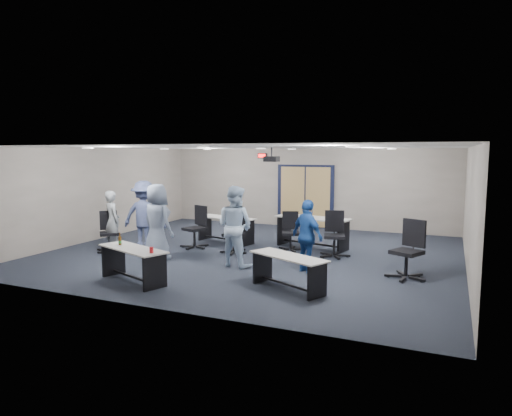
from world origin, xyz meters
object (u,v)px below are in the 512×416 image
at_px(person_lightblue, 235,226).
at_px(person_navy, 307,236).
at_px(table_front_left, 133,258).
at_px(table_back_right, 313,227).
at_px(chair_back_a, 194,227).
at_px(table_front_right, 288,266).
at_px(chair_back_c, 291,232).
at_px(chair_loose_left, 109,232).
at_px(person_plaid, 157,222).
at_px(chair_loose_right, 407,250).
at_px(person_back, 144,215).
at_px(table_back_left, 226,225).
at_px(chair_back_d, 334,234).
at_px(person_gray, 112,221).
at_px(chair_back_b, 234,233).

xyz_separation_m(person_lightblue, person_navy, (1.67, 0.12, -0.13)).
distance_m(table_front_left, table_back_right, 5.16).
bearing_deg(chair_back_a, table_front_right, -15.86).
bearing_deg(chair_back_a, table_front_left, -60.59).
bearing_deg(table_back_right, chair_back_c, -112.19).
distance_m(chair_loose_left, person_plaid, 1.70).
distance_m(table_back_right, chair_loose_right, 3.43).
relative_size(table_back_right, person_back, 1.17).
height_order(chair_loose_left, chair_loose_right, chair_loose_right).
xyz_separation_m(table_back_right, chair_loose_left, (-4.70, -2.58, -0.04)).
relative_size(person_lightblue, person_back, 1.00).
bearing_deg(table_front_right, person_lightblue, 169.08).
distance_m(table_back_left, chair_back_c, 2.11).
xyz_separation_m(table_front_left, chair_back_d, (3.17, 3.72, 0.09)).
bearing_deg(chair_loose_right, chair_back_a, -163.00).
bearing_deg(person_gray, chair_loose_right, -147.97).
xyz_separation_m(chair_back_a, chair_loose_right, (5.55, -0.91, 0.03)).
bearing_deg(chair_back_d, person_navy, -111.51).
relative_size(person_plaid, person_lightblue, 1.00).
height_order(chair_back_c, chair_loose_left, chair_loose_left).
bearing_deg(table_front_right, chair_back_d, 111.95).
bearing_deg(table_back_right, person_plaid, -125.25).
height_order(chair_back_d, chair_loose_right, chair_loose_right).
xyz_separation_m(chair_back_a, person_gray, (-1.75, -1.19, 0.23)).
distance_m(table_back_right, person_lightblue, 2.85).
bearing_deg(chair_back_b, person_back, -161.04).
relative_size(table_front_right, table_back_right, 0.78).
bearing_deg(table_front_right, table_back_left, 156.15).
height_order(table_back_left, chair_back_c, chair_back_c).
distance_m(table_back_left, chair_back_a, 1.12).
xyz_separation_m(chair_back_b, chair_back_c, (1.24, 0.84, -0.01)).
distance_m(chair_back_a, person_navy, 3.74).
relative_size(chair_back_a, chair_back_d, 1.00).
relative_size(chair_back_b, chair_loose_left, 1.00).
bearing_deg(chair_back_c, person_lightblue, -128.50).
bearing_deg(chair_loose_right, table_back_left, -174.44).
xyz_separation_m(chair_loose_left, person_plaid, (1.64, -0.19, 0.39)).
height_order(table_front_left, chair_back_c, chair_back_c).
relative_size(person_gray, person_lightblue, 0.87).
xyz_separation_m(chair_loose_left, person_back, (0.66, 0.61, 0.39)).
relative_size(chair_back_a, chair_loose_right, 0.94).
bearing_deg(chair_back_d, table_back_right, 118.40).
bearing_deg(person_navy, chair_back_d, -63.15).
bearing_deg(chair_back_b, table_back_right, 47.44).
relative_size(table_front_left, chair_back_a, 1.57).
distance_m(table_front_right, person_gray, 5.51).
height_order(table_back_right, chair_loose_left, chair_loose_left).
height_order(chair_loose_right, person_lightblue, person_lightblue).
height_order(chair_loose_right, person_plaid, person_plaid).
distance_m(table_front_right, chair_loose_right, 2.58).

